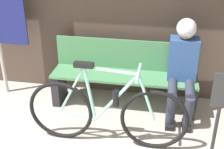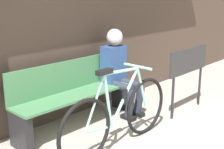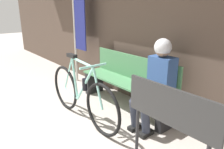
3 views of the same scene
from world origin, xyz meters
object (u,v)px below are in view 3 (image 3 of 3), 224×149
at_px(bicycle, 82,95).
at_px(person_seated, 157,78).
at_px(banner_pole, 78,25).
at_px(park_bench_near, 127,83).
at_px(signboard, 170,113).

height_order(bicycle, person_seated, person_seated).
relative_size(bicycle, banner_pole, 0.87).
distance_m(park_bench_near, signboard, 1.69).
bearing_deg(banner_pole, signboard, -16.01).
bearing_deg(signboard, person_seated, 135.80).
bearing_deg(person_seated, banner_pole, 176.27).
distance_m(bicycle, signboard, 1.55).
bearing_deg(signboard, banner_pole, 163.99).
distance_m(park_bench_near, bicycle, 0.83).
xyz_separation_m(park_bench_near, banner_pole, (-1.55, 0.04, 0.84)).
relative_size(park_bench_near, banner_pole, 0.92).
height_order(banner_pole, signboard, banner_pole).
xyz_separation_m(person_seated, banner_pole, (-2.26, 0.15, 0.54)).
xyz_separation_m(bicycle, signboard, (1.52, 0.00, 0.32)).
height_order(park_bench_near, person_seated, person_seated).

